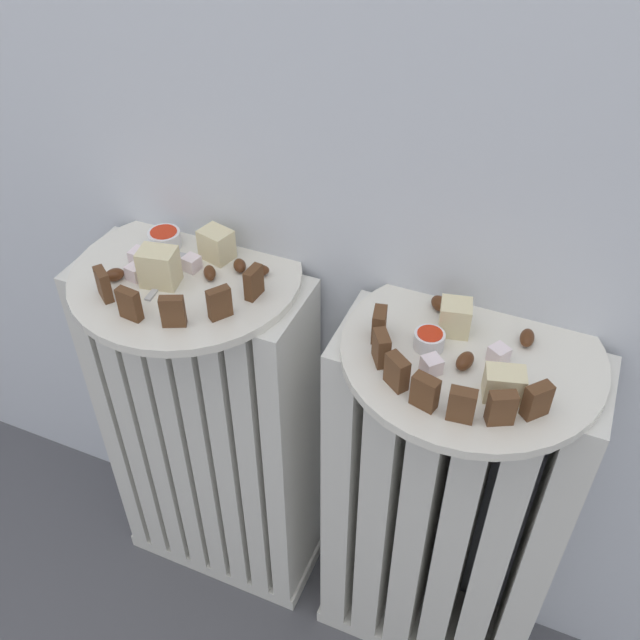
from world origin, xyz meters
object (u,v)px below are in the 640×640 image
(radiator_left, at_px, (212,439))
(plate_right, at_px, (472,353))
(plate_left, at_px, (186,275))
(jam_bowl_right, at_px, (429,339))
(jam_bowl_left, at_px, (164,238))
(radiator_right, at_px, (440,518))
(fork, at_px, (170,272))

(radiator_left, distance_m, plate_right, 0.51)
(plate_left, height_order, jam_bowl_right, jam_bowl_right)
(jam_bowl_left, bearing_deg, radiator_right, -5.39)
(radiator_left, xyz_separation_m, radiator_right, (0.39, -0.00, -0.00))
(radiator_left, height_order, plate_left, plate_left)
(radiator_left, xyz_separation_m, jam_bowl_left, (-0.06, 0.04, 0.35))
(plate_left, xyz_separation_m, fork, (-0.02, -0.01, 0.01))
(fork, bearing_deg, jam_bowl_left, 126.94)
(plate_right, height_order, fork, fork)
(plate_right, bearing_deg, plate_left, 180.00)
(radiator_right, xyz_separation_m, plate_left, (-0.39, 0.00, 0.34))
(radiator_left, distance_m, fork, 0.34)
(radiator_left, height_order, radiator_right, same)
(jam_bowl_right, bearing_deg, radiator_left, 177.23)
(jam_bowl_left, bearing_deg, plate_left, -35.91)
(radiator_right, bearing_deg, jam_bowl_left, 174.61)
(jam_bowl_left, distance_m, jam_bowl_right, 0.40)
(plate_left, xyz_separation_m, jam_bowl_right, (0.34, -0.02, 0.02))
(plate_right, height_order, jam_bowl_right, jam_bowl_right)
(plate_right, distance_m, jam_bowl_right, 0.05)
(jam_bowl_right, bearing_deg, plate_left, 177.23)
(radiator_left, height_order, jam_bowl_left, jam_bowl_left)
(radiator_right, xyz_separation_m, plate_right, (0.00, 0.00, 0.34))
(radiator_right, relative_size, fork, 6.09)
(radiator_right, distance_m, jam_bowl_right, 0.36)
(radiator_right, distance_m, plate_left, 0.51)
(radiator_right, xyz_separation_m, jam_bowl_right, (-0.05, -0.02, 0.35))
(plate_left, height_order, jam_bowl_left, jam_bowl_left)
(radiator_left, height_order, jam_bowl_right, jam_bowl_right)
(plate_right, relative_size, jam_bowl_left, 6.90)
(plate_left, distance_m, plate_right, 0.39)
(plate_right, relative_size, jam_bowl_right, 8.57)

